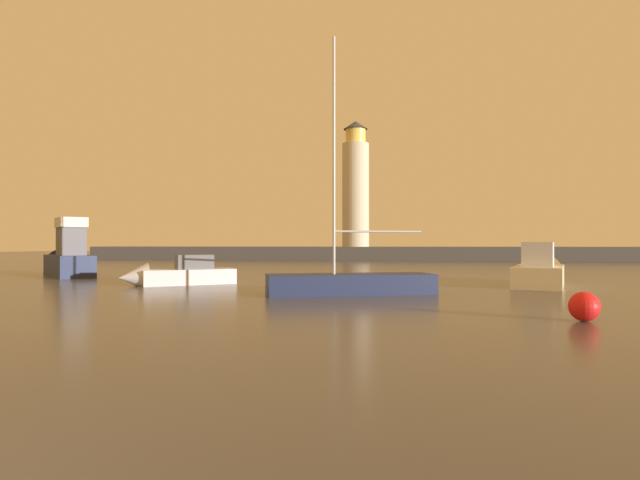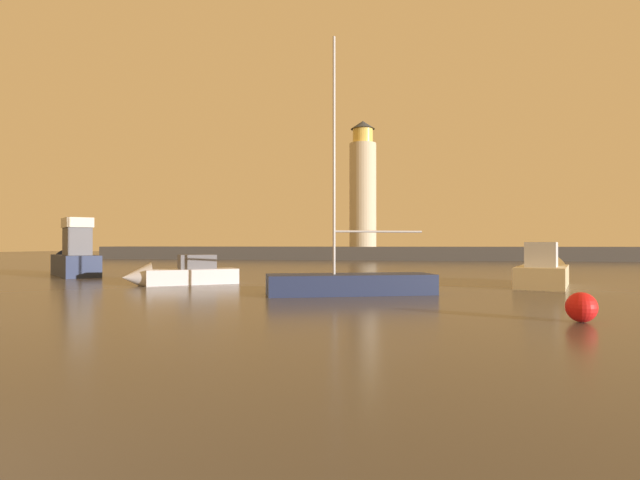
{
  "view_description": "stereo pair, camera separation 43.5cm",
  "coord_description": "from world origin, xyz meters",
  "views": [
    {
      "loc": [
        4.5,
        -2.39,
        2.13
      ],
      "look_at": [
        1.2,
        18.78,
        2.32
      ],
      "focal_mm": 28.37,
      "sensor_mm": 36.0,
      "label": 1
    },
    {
      "loc": [
        4.93,
        -2.32,
        2.13
      ],
      "look_at": [
        1.2,
        18.78,
        2.32
      ],
      "focal_mm": 28.37,
      "sensor_mm": 36.0,
      "label": 2
    }
  ],
  "objects": [
    {
      "name": "motorboat_2",
      "position": [
        11.95,
        25.94,
        0.69
      ],
      "size": [
        4.27,
        7.49,
        2.75
      ],
      "color": "beige",
      "rests_on": "ground_plane"
    },
    {
      "name": "lighthouse",
      "position": [
        -1.5,
        68.81,
        10.24
      ],
      "size": [
        3.78,
        3.78,
        17.78
      ],
      "color": "beige",
      "rests_on": "breakwater"
    },
    {
      "name": "motorboat_3",
      "position": [
        -7.21,
        22.71,
        0.53
      ],
      "size": [
        5.72,
        4.63,
        1.88
      ],
      "color": "silver",
      "rests_on": "ground_plane"
    },
    {
      "name": "mooring_buoy",
      "position": [
        9.58,
        12.55,
        0.41
      ],
      "size": [
        0.83,
        0.83,
        0.83
      ],
      "primitive_type": "sphere",
      "color": "red",
      "rests_on": "ground_plane"
    },
    {
      "name": "ground_plane",
      "position": [
        0.0,
        34.4,
        0.0
      ],
      "size": [
        220.0,
        220.0,
        0.0
      ],
      "primitive_type": "plane",
      "color": "#4C4742"
    },
    {
      "name": "breakwater",
      "position": [
        0.0,
        68.81,
        0.91
      ],
      "size": [
        80.68,
        6.32,
        1.82
      ],
      "primitive_type": "cube",
      "color": "#423F3D",
      "rests_on": "ground_plane"
    },
    {
      "name": "sailboat_moored",
      "position": [
        2.44,
        19.23,
        0.5
      ],
      "size": [
        7.43,
        4.35,
        11.04
      ],
      "color": "#1E284C",
      "rests_on": "ground_plane"
    },
    {
      "name": "motorboat_1",
      "position": [
        -17.95,
        29.08,
        1.2
      ],
      "size": [
        7.18,
        7.13,
        4.14
      ],
      "color": "#1E284C",
      "rests_on": "ground_plane"
    }
  ]
}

